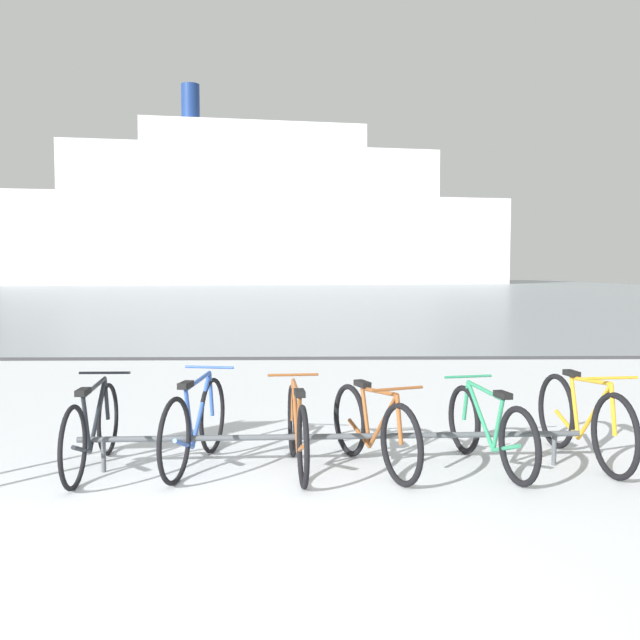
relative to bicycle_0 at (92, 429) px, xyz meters
The scene contains 9 objects.
ground 51.51m from the bicycle_0, 88.94° to the left, with size 80.00×132.00×0.08m.
bike_rack 2.05m from the bicycle_0, ahead, with size 4.32×0.20×0.31m.
bicycle_0 is the anchor object (origin of this frame).
bicycle_1 0.87m from the bicycle_0, ahead, with size 0.47×1.68×0.83m.
bicycle_2 1.75m from the bicycle_0, ahead, with size 0.46×1.62×0.77m.
bicycle_3 2.40m from the bicycle_0, ahead, with size 0.69×1.56×0.78m.
bicycle_4 3.40m from the bicycle_0, ahead, with size 0.52×1.64×0.75m.
bicycle_5 4.29m from the bicycle_0, ahead, with size 0.46×1.74×0.84m.
ferry_ship 80.81m from the bicycle_0, 92.50° to the left, with size 59.34×21.24×23.45m.
Camera 1 is at (0.86, -3.57, 1.71)m, focal length 39.71 mm.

